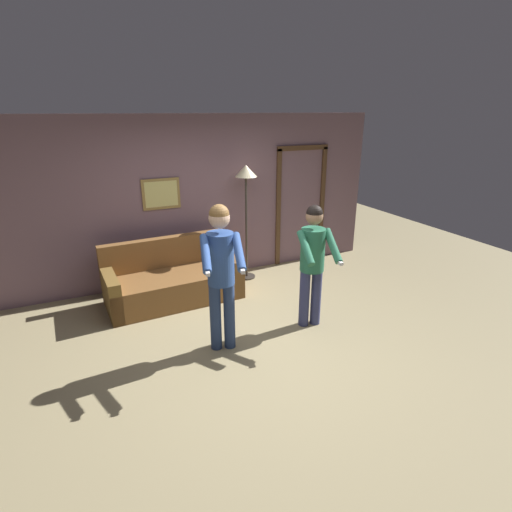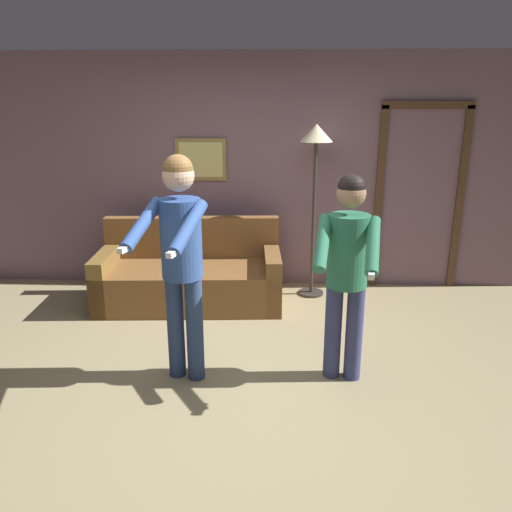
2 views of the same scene
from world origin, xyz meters
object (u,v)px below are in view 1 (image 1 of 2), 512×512
Objects in this scene: person_standing_left at (221,265)px; person_standing_right at (313,257)px; couch at (173,282)px; torchiere_lamp at (246,184)px.

person_standing_left reaches higher than person_standing_right.
couch is 1.13× the size of person_standing_left.
torchiere_lamp is at bearing 59.18° from person_standing_left.
person_standing_right is at bearing -86.09° from torchiere_lamp.
torchiere_lamp reaches higher than person_standing_left.
person_standing_left is at bearing -82.01° from couch.
torchiere_lamp reaches higher than couch.
person_standing_left reaches higher than couch.
person_standing_left is at bearing -177.73° from person_standing_right.
person_standing_right reaches higher than couch.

